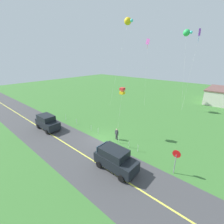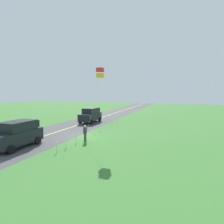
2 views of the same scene
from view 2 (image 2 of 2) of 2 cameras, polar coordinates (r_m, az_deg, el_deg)
ground_plane at (r=20.20m, az=-8.98°, el=-7.57°), size 120.00×120.00×0.10m
asphalt_road at (r=22.38m, az=-18.02°, el=-6.31°), size 120.00×7.00×0.00m
road_centre_stripe at (r=22.37m, az=-18.02°, el=-6.30°), size 120.00×0.16×0.00m
car_suv_foreground at (r=17.95m, az=-26.94°, el=-5.99°), size 4.40×2.12×2.24m
car_parked_west_near at (r=28.96m, az=-6.56°, el=-0.93°), size 4.40×2.12×2.24m
person_adult_near at (r=18.03m, az=-8.19°, el=-6.26°), size 0.58×0.22×1.60m
kite_red_low at (r=17.33m, az=-3.65°, el=11.84°), size 0.60×1.74×6.89m
fence_post_0 at (r=28.73m, az=1.87°, el=-2.37°), size 0.05×0.05×0.90m
fence_post_1 at (r=25.71m, az=-0.41°, el=-3.38°), size 0.05×0.05×0.90m
fence_post_2 at (r=22.41m, az=-3.68°, el=-4.83°), size 0.05×0.05×0.90m
fence_post_3 at (r=21.03m, az=-5.39°, el=-5.57°), size 0.05×0.05×0.90m
fence_post_4 at (r=17.71m, az=-10.86°, el=-7.92°), size 0.05×0.05×0.90m
fence_post_5 at (r=16.39m, az=-13.82°, el=-9.15°), size 0.05×0.05×0.90m
fence_post_6 at (r=15.37m, az=-16.56°, el=-10.25°), size 0.05×0.05×0.90m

